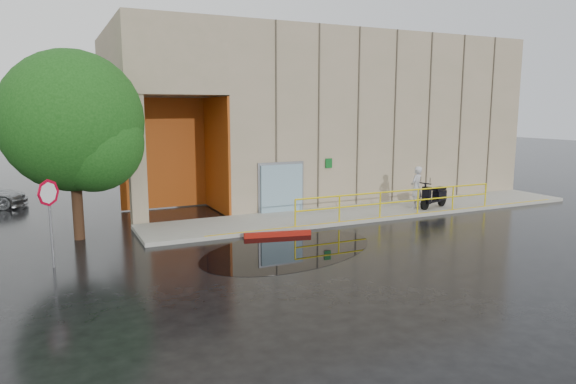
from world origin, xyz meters
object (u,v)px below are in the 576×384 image
red_curb (278,234)px  tree_near (77,127)px  stop_sign (49,203)px  person (416,187)px  scooter (434,190)px

red_curb → tree_near: tree_near is taller
stop_sign → tree_near: tree_near is taller
person → red_curb: bearing=-13.6°
stop_sign → red_curb: (7.22, 0.54, -1.76)m
stop_sign → scooter: bearing=-15.9°
person → red_curb: person is taller
stop_sign → tree_near: 3.78m
tree_near → scooter: bearing=-5.0°
red_curb → stop_sign: bearing=-175.7°
stop_sign → red_curb: stop_sign is taller
person → tree_near: 13.84m
scooter → red_curb: 8.21m
stop_sign → person: bearing=-14.4°
person → stop_sign: stop_sign is taller
stop_sign → red_curb: 7.45m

